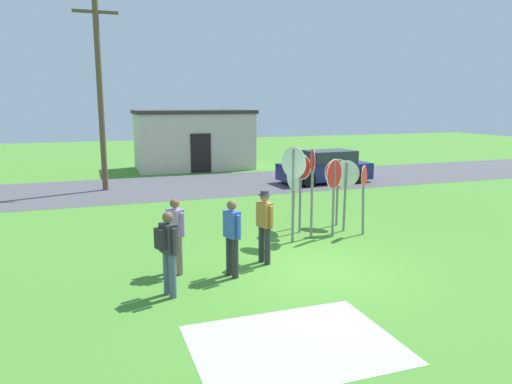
{
  "coord_description": "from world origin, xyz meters",
  "views": [
    {
      "loc": [
        -4.69,
        -9.31,
        3.72
      ],
      "look_at": [
        -0.4,
        2.89,
        1.3
      ],
      "focal_mm": 33.54,
      "sensor_mm": 36.0,
      "label": 1
    }
  ],
  "objects_px": {
    "stop_sign_leaning_right": "(293,177)",
    "utility_pole": "(100,92)",
    "stop_sign_nearest": "(345,183)",
    "person_near_signs": "(265,222)",
    "stop_sign_tallest": "(300,179)",
    "person_in_dark_shirt": "(168,248)",
    "parked_car_on_street": "(326,168)",
    "person_in_blue": "(232,234)",
    "stop_sign_low_front": "(334,184)",
    "stop_sign_leaning_left": "(312,179)",
    "stop_sign_center_cluster": "(338,180)",
    "stop_sign_rear_right": "(364,189)",
    "stop_sign_far_back": "(294,183)",
    "person_with_sunhat": "(176,232)"
  },
  "relations": [
    {
      "from": "stop_sign_rear_right",
      "to": "stop_sign_nearest",
      "type": "relative_size",
      "value": 0.95
    },
    {
      "from": "person_near_signs",
      "to": "stop_sign_leaning_right",
      "type": "bearing_deg",
      "value": 46.0
    },
    {
      "from": "person_in_dark_shirt",
      "to": "utility_pole",
      "type": "bearing_deg",
      "value": 93.29
    },
    {
      "from": "utility_pole",
      "to": "stop_sign_center_cluster",
      "type": "bearing_deg",
      "value": -53.26
    },
    {
      "from": "stop_sign_tallest",
      "to": "stop_sign_leaning_left",
      "type": "relative_size",
      "value": 0.92
    },
    {
      "from": "stop_sign_center_cluster",
      "to": "person_near_signs",
      "type": "bearing_deg",
      "value": -142.16
    },
    {
      "from": "parked_car_on_street",
      "to": "stop_sign_leaning_right",
      "type": "distance_m",
      "value": 10.23
    },
    {
      "from": "stop_sign_rear_right",
      "to": "person_in_dark_shirt",
      "type": "xyz_separation_m",
      "value": [
        -5.96,
        -2.66,
        -0.34
      ]
    },
    {
      "from": "utility_pole",
      "to": "person_near_signs",
      "type": "relative_size",
      "value": 4.57
    },
    {
      "from": "stop_sign_center_cluster",
      "to": "person_in_dark_shirt",
      "type": "relative_size",
      "value": 1.22
    },
    {
      "from": "utility_pole",
      "to": "person_in_dark_shirt",
      "type": "xyz_separation_m",
      "value": [
        0.72,
        -12.5,
        -3.17
      ]
    },
    {
      "from": "person_with_sunhat",
      "to": "person_near_signs",
      "type": "distance_m",
      "value": 2.08
    },
    {
      "from": "stop_sign_low_front",
      "to": "person_in_dark_shirt",
      "type": "relative_size",
      "value": 1.3
    },
    {
      "from": "stop_sign_center_cluster",
      "to": "stop_sign_rear_right",
      "type": "bearing_deg",
      "value": -80.49
    },
    {
      "from": "stop_sign_center_cluster",
      "to": "stop_sign_nearest",
      "type": "height_order",
      "value": "stop_sign_nearest"
    },
    {
      "from": "stop_sign_tallest",
      "to": "person_with_sunhat",
      "type": "distance_m",
      "value": 4.61
    },
    {
      "from": "stop_sign_far_back",
      "to": "stop_sign_leaning_left",
      "type": "distance_m",
      "value": 1.13
    },
    {
      "from": "stop_sign_low_front",
      "to": "stop_sign_leaning_left",
      "type": "height_order",
      "value": "stop_sign_leaning_left"
    },
    {
      "from": "stop_sign_far_back",
      "to": "stop_sign_low_front",
      "type": "height_order",
      "value": "stop_sign_low_front"
    },
    {
      "from": "parked_car_on_street",
      "to": "person_in_blue",
      "type": "xyz_separation_m",
      "value": [
        -7.75,
        -10.54,
        0.26
      ]
    },
    {
      "from": "stop_sign_tallest",
      "to": "stop_sign_center_cluster",
      "type": "relative_size",
      "value": 1.12
    },
    {
      "from": "parked_car_on_street",
      "to": "stop_sign_far_back",
      "type": "relative_size",
      "value": 2.16
    },
    {
      "from": "stop_sign_leaning_right",
      "to": "utility_pole",
      "type": "bearing_deg",
      "value": 114.33
    },
    {
      "from": "parked_car_on_street",
      "to": "stop_sign_low_front",
      "type": "bearing_deg",
      "value": -116.32
    },
    {
      "from": "stop_sign_tallest",
      "to": "stop_sign_rear_right",
      "type": "xyz_separation_m",
      "value": [
        1.61,
        -0.78,
        -0.25
      ]
    },
    {
      "from": "stop_sign_center_cluster",
      "to": "stop_sign_far_back",
      "type": "bearing_deg",
      "value": 176.72
    },
    {
      "from": "stop_sign_leaning_right",
      "to": "stop_sign_center_cluster",
      "type": "bearing_deg",
      "value": 31.24
    },
    {
      "from": "stop_sign_tallest",
      "to": "person_in_dark_shirt",
      "type": "height_order",
      "value": "stop_sign_tallest"
    },
    {
      "from": "stop_sign_tallest",
      "to": "stop_sign_nearest",
      "type": "height_order",
      "value": "stop_sign_tallest"
    },
    {
      "from": "stop_sign_leaning_right",
      "to": "person_in_blue",
      "type": "height_order",
      "value": "stop_sign_leaning_right"
    },
    {
      "from": "person_in_blue",
      "to": "person_in_dark_shirt",
      "type": "distance_m",
      "value": 1.6
    },
    {
      "from": "parked_car_on_street",
      "to": "utility_pole",
      "type": "bearing_deg",
      "value": 172.39
    },
    {
      "from": "stop_sign_leaning_left",
      "to": "stop_sign_leaning_right",
      "type": "xyz_separation_m",
      "value": [
        -0.65,
        -0.2,
        0.12
      ]
    },
    {
      "from": "person_in_blue",
      "to": "person_near_signs",
      "type": "height_order",
      "value": "person_near_signs"
    },
    {
      "from": "stop_sign_leaning_right",
      "to": "person_near_signs",
      "type": "height_order",
      "value": "stop_sign_leaning_right"
    },
    {
      "from": "stop_sign_low_front",
      "to": "stop_sign_rear_right",
      "type": "xyz_separation_m",
      "value": [
        0.93,
        -0.04,
        -0.19
      ]
    },
    {
      "from": "utility_pole",
      "to": "stop_sign_leaning_right",
      "type": "bearing_deg",
      "value": -65.67
    },
    {
      "from": "parked_car_on_street",
      "to": "stop_sign_leaning_right",
      "type": "bearing_deg",
      "value": -122.5
    },
    {
      "from": "stop_sign_low_front",
      "to": "stop_sign_leaning_right",
      "type": "bearing_deg",
      "value": -175.29
    },
    {
      "from": "stop_sign_low_front",
      "to": "person_in_dark_shirt",
      "type": "bearing_deg",
      "value": -151.79
    },
    {
      "from": "person_in_blue",
      "to": "person_near_signs",
      "type": "distance_m",
      "value": 1.13
    },
    {
      "from": "stop_sign_low_front",
      "to": "stop_sign_leaning_right",
      "type": "height_order",
      "value": "stop_sign_leaning_right"
    },
    {
      "from": "stop_sign_nearest",
      "to": "person_near_signs",
      "type": "xyz_separation_m",
      "value": [
        -3.2,
        -1.9,
        -0.45
      ]
    },
    {
      "from": "stop_sign_center_cluster",
      "to": "person_in_blue",
      "type": "height_order",
      "value": "stop_sign_center_cluster"
    },
    {
      "from": "utility_pole",
      "to": "person_in_dark_shirt",
      "type": "distance_m",
      "value": 12.92
    },
    {
      "from": "utility_pole",
      "to": "stop_sign_center_cluster",
      "type": "distance_m",
      "value": 11.19
    },
    {
      "from": "person_with_sunhat",
      "to": "person_in_dark_shirt",
      "type": "distance_m",
      "value": 1.27
    },
    {
      "from": "utility_pole",
      "to": "stop_sign_nearest",
      "type": "xyz_separation_m",
      "value": [
        6.36,
        -9.38,
        -2.72
      ]
    },
    {
      "from": "stop_sign_low_front",
      "to": "stop_sign_center_cluster",
      "type": "bearing_deg",
      "value": 56.58
    },
    {
      "from": "parked_car_on_street",
      "to": "person_near_signs",
      "type": "bearing_deg",
      "value": -124.31
    }
  ]
}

